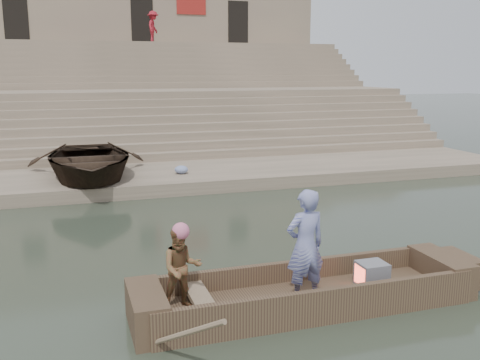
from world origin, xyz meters
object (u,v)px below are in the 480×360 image
television (371,274)px  beached_rowboat (88,160)px  rowing_man (182,268)px  pedestrian (153,27)px  main_rowboat (306,301)px  standing_man (305,246)px

television → beached_rowboat: size_ratio=0.09×
rowing_man → pedestrian: 24.80m
main_rowboat → standing_man: bearing=-125.1°
rowing_man → main_rowboat: bearing=-2.7°
main_rowboat → standing_man: 1.03m
beached_rowboat → television: bearing=-66.8°
beached_rowboat → standing_man: bearing=-73.8°
main_rowboat → television: television is taller
television → pedestrian: (0.30, 24.11, 5.65)m
television → beached_rowboat: bearing=112.6°
main_rowboat → television: bearing=-0.0°
television → standing_man: bearing=-171.6°
rowing_man → television: rowing_man is taller
rowing_man → beached_rowboat: size_ratio=0.24×
standing_man → beached_rowboat: standing_man is taller
television → pedestrian: size_ratio=0.26×
beached_rowboat → main_rowboat: bearing=-72.8°
standing_man → beached_rowboat: (-2.81, 10.09, -0.15)m
pedestrian → beached_rowboat: bearing=-173.6°
standing_man → television: standing_man is taller
rowing_man → pedestrian: size_ratio=0.73×
main_rowboat → pedestrian: pedestrian is taller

